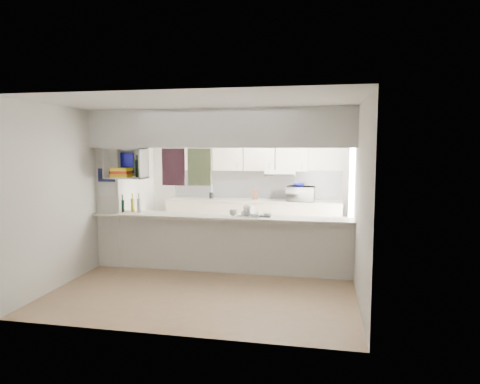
% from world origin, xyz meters
% --- Properties ---
extents(floor, '(4.80, 4.80, 0.00)m').
position_xyz_m(floor, '(0.00, 0.00, 0.00)').
color(floor, '#A47D5F').
rests_on(floor, ground).
extents(ceiling, '(4.80, 4.80, 0.00)m').
position_xyz_m(ceiling, '(0.00, 0.00, 2.60)').
color(ceiling, white).
rests_on(ceiling, wall_back).
extents(wall_back, '(4.20, 0.00, 4.20)m').
position_xyz_m(wall_back, '(0.00, 2.40, 1.30)').
color(wall_back, silver).
rests_on(wall_back, floor).
extents(wall_left, '(0.00, 4.80, 4.80)m').
position_xyz_m(wall_left, '(-2.10, 0.00, 1.30)').
color(wall_left, silver).
rests_on(wall_left, floor).
extents(wall_right, '(0.00, 4.80, 4.80)m').
position_xyz_m(wall_right, '(2.10, 0.00, 1.30)').
color(wall_right, silver).
rests_on(wall_right, floor).
extents(servery_partition, '(4.20, 0.50, 2.60)m').
position_xyz_m(servery_partition, '(-0.17, 0.00, 1.66)').
color(servery_partition, silver).
rests_on(servery_partition, floor).
extents(cubby_shelf, '(0.65, 0.35, 0.50)m').
position_xyz_m(cubby_shelf, '(-1.57, -0.06, 1.71)').
color(cubby_shelf, white).
rests_on(cubby_shelf, bulkhead).
extents(kitchen_run, '(3.60, 0.63, 2.24)m').
position_xyz_m(kitchen_run, '(0.16, 2.14, 0.83)').
color(kitchen_run, beige).
rests_on(kitchen_run, floor).
extents(microwave, '(0.58, 0.43, 0.30)m').
position_xyz_m(microwave, '(1.17, 2.06, 1.07)').
color(microwave, white).
rests_on(microwave, bench_top).
extents(bowl, '(0.23, 0.23, 0.06)m').
position_xyz_m(bowl, '(1.14, 2.06, 1.25)').
color(bowl, '#0E0F9E').
rests_on(bowl, microwave).
extents(dish_rack, '(0.42, 0.36, 0.19)m').
position_xyz_m(dish_rack, '(0.50, 0.02, 1.00)').
color(dish_rack, silver).
rests_on(dish_rack, breakfast_bar).
extents(cup, '(0.13, 0.13, 0.10)m').
position_xyz_m(cup, '(0.24, -0.07, 0.98)').
color(cup, white).
rests_on(cup, dish_rack).
extents(wine_bottles, '(0.37, 0.15, 0.33)m').
position_xyz_m(wine_bottles, '(-1.54, 0.06, 1.04)').
color(wine_bottles, black).
rests_on(wine_bottles, breakfast_bar).
extents(plastic_tubs, '(0.49, 0.21, 0.06)m').
position_xyz_m(plastic_tubs, '(0.56, 0.02, 0.95)').
color(plastic_tubs, silver).
rests_on(plastic_tubs, breakfast_bar).
extents(utensil_jar, '(0.09, 0.09, 0.13)m').
position_xyz_m(utensil_jar, '(-0.71, 2.15, 0.99)').
color(utensil_jar, black).
rests_on(utensil_jar, bench_top).
extents(knife_block, '(0.10, 0.08, 0.20)m').
position_xyz_m(knife_block, '(0.23, 2.18, 1.02)').
color(knife_block, brown).
rests_on(knife_block, bench_top).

